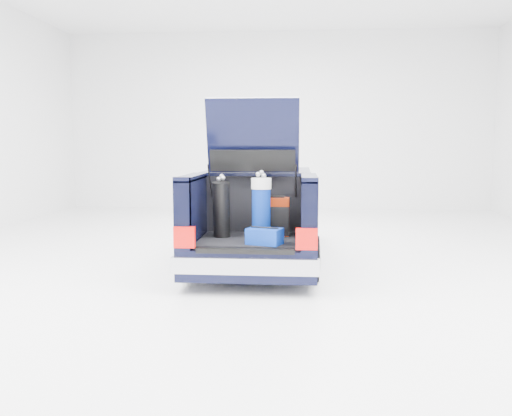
# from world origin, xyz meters

# --- Properties ---
(ground) EXTENTS (14.00, 14.00, 0.00)m
(ground) POSITION_xyz_m (0.00, 0.00, 0.00)
(ground) COLOR white
(ground) RESTS_ON ground
(car) EXTENTS (1.87, 4.65, 2.47)m
(car) POSITION_xyz_m (-0.00, 0.11, 0.67)
(car) COLOR black
(car) RESTS_ON ground
(red_suitcase) EXTENTS (0.34, 0.22, 0.55)m
(red_suitcase) POSITION_xyz_m (0.35, -1.22, 0.86)
(red_suitcase) COLOR maroon
(red_suitcase) RESTS_ON car
(black_golf_bag) EXTENTS (0.24, 0.32, 0.84)m
(black_golf_bag) POSITION_xyz_m (-0.39, -1.43, 0.98)
(black_golf_bag) COLOR black
(black_golf_bag) RESTS_ON car
(blue_golf_bag) EXTENTS (0.34, 0.34, 0.90)m
(blue_golf_bag) POSITION_xyz_m (0.14, -1.38, 1.01)
(blue_golf_bag) COLOR black
(blue_golf_bag) RESTS_ON car
(blue_duffel) EXTENTS (0.48, 0.39, 0.22)m
(blue_duffel) POSITION_xyz_m (0.22, -1.89, 0.70)
(blue_duffel) COLOR navy
(blue_duffel) RESTS_ON car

